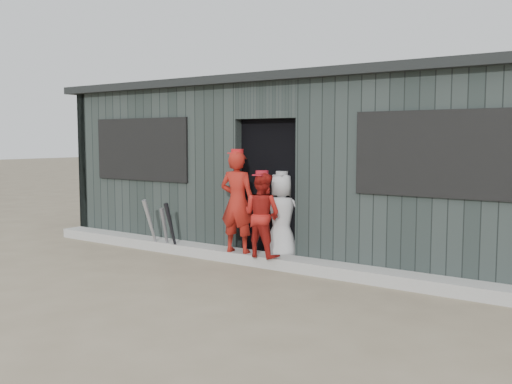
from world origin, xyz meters
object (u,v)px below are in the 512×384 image
Objects in this scene: bat_right at (172,229)px; dugout at (317,166)px; bat_mid at (165,230)px; player_grey_back at (282,218)px; bat_left at (151,226)px; player_red_left at (237,202)px; player_red_right at (262,215)px.

dugout reaches higher than bat_right.
player_grey_back reaches higher than bat_mid.
player_grey_back is at bearing 14.56° from bat_left.
bat_left is 2.77m from dugout.
player_red_left reaches higher than player_red_right.
bat_mid is at bearing -5.82° from player_red_left.
bat_left is at bearing -177.00° from bat_right.
bat_left is 0.74× the size of player_red_right.
player_grey_back is (2.02, 0.52, 0.22)m from bat_left.
bat_right is 1.71m from player_grey_back.
player_grey_back reaches higher than bat_left.
bat_right is 1.22m from player_red_left.
bat_right is 0.57× the size of player_red_left.
bat_right is 0.70× the size of player_red_right.
player_red_right is at bearing -84.27° from dugout.
player_red_right is (1.77, 0.00, 0.37)m from bat_mid.
bat_right is at bearing -126.24° from dugout.
bat_right is 2.52m from dugout.
bat_right is at bearing -0.23° from player_grey_back.
bat_mid is 1.88m from player_grey_back.
player_grey_back is 1.56m from dugout.
bat_left is at bearing -2.98° from player_grey_back.
bat_left is 0.10× the size of dugout.
dugout is at bearing -81.63° from player_red_right.
bat_right is at bearing 3.00° from bat_left.
bat_right is 0.10× the size of dugout.
dugout reaches higher than bat_mid.
player_red_right is 0.14× the size of dugout.
dugout is at bearing 46.93° from bat_left.
player_red_left is at bearing 20.02° from player_grey_back.
dugout is (-0.18, 1.83, 0.57)m from player_red_right.
player_red_right reaches higher than bat_mid.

